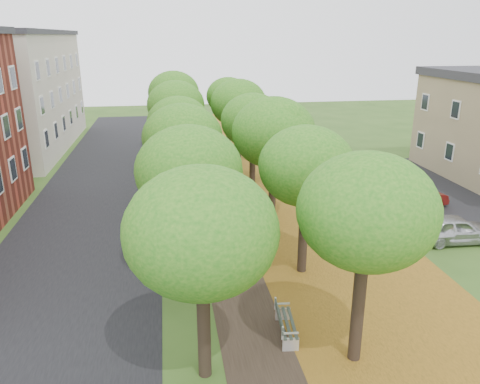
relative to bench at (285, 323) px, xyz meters
name	(u,v)px	position (x,y,z in m)	size (l,w,h in m)	color
ground	(275,366)	(-0.70, -1.55, -0.48)	(120.00, 120.00, 0.00)	#2D4C19
street_asphalt	(94,212)	(-8.20, 13.45, -0.48)	(8.00, 70.00, 0.01)	black
footpath	(220,205)	(-0.70, 13.45, -0.47)	(3.20, 70.00, 0.01)	black
leaf_verge	(298,201)	(4.30, 13.45, -0.47)	(7.50, 70.00, 0.01)	#95631B
parking_lot	(415,189)	(12.80, 14.45, -0.48)	(9.00, 16.00, 0.01)	black
tree_row_west	(180,130)	(-2.90, 13.45, 4.27)	(4.13, 34.13, 6.53)	black
tree_row_east	(262,127)	(1.90, 13.45, 4.27)	(4.13, 34.13, 6.53)	black
building_cream	(5,91)	(-17.70, 31.45, 4.73)	(10.30, 20.30, 10.40)	beige
bench	(285,323)	(0.00, 0.00, 0.00)	(0.76, 1.99, 0.92)	#2D3830
car_silver	(455,229)	(10.30, 6.15, 0.24)	(1.70, 4.22, 1.44)	#B0AFB4
car_red	(416,197)	(10.95, 11.13, 0.17)	(1.38, 3.95, 1.30)	maroon
car_grey	(376,172)	(10.85, 16.46, 0.25)	(2.05, 5.04, 1.46)	#323237
car_white	(360,166)	(10.30, 18.12, 0.24)	(2.38, 5.16, 1.43)	silver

